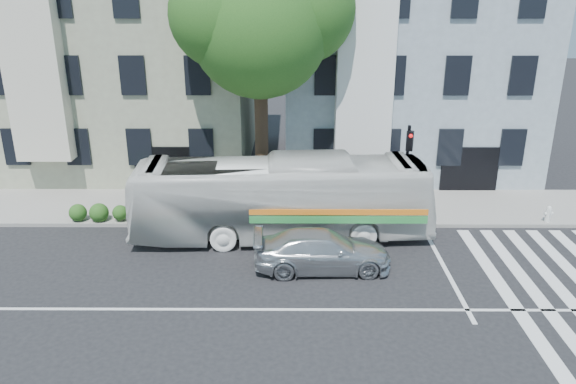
{
  "coord_description": "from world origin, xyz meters",
  "views": [
    {
      "loc": [
        1.22,
        -14.43,
        9.13
      ],
      "look_at": [
        1.14,
        3.62,
        2.4
      ],
      "focal_mm": 35.0,
      "sensor_mm": 36.0,
      "label": 1
    }
  ],
  "objects_px": {
    "sedan": "(322,251)",
    "fire_hydrant": "(548,214)",
    "traffic_signal": "(407,160)",
    "bus": "(282,198)"
  },
  "relations": [
    {
      "from": "sedan",
      "to": "fire_hydrant",
      "type": "xyz_separation_m",
      "value": [
        9.24,
        3.7,
        -0.18
      ]
    },
    {
      "from": "sedan",
      "to": "traffic_signal",
      "type": "height_order",
      "value": "traffic_signal"
    },
    {
      "from": "traffic_signal",
      "to": "fire_hydrant",
      "type": "xyz_separation_m",
      "value": [
        5.66,
        -0.63,
        -2.04
      ]
    },
    {
      "from": "sedan",
      "to": "traffic_signal",
      "type": "distance_m",
      "value": 5.91
    },
    {
      "from": "sedan",
      "to": "bus",
      "type": "bearing_deg",
      "value": 26.3
    },
    {
      "from": "bus",
      "to": "traffic_signal",
      "type": "relative_size",
      "value": 2.86
    },
    {
      "from": "sedan",
      "to": "fire_hydrant",
      "type": "height_order",
      "value": "sedan"
    },
    {
      "from": "bus",
      "to": "fire_hydrant",
      "type": "distance_m",
      "value": 10.76
    },
    {
      "from": "traffic_signal",
      "to": "fire_hydrant",
      "type": "distance_m",
      "value": 6.05
    },
    {
      "from": "bus",
      "to": "fire_hydrant",
      "type": "relative_size",
      "value": 16.6
    }
  ]
}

